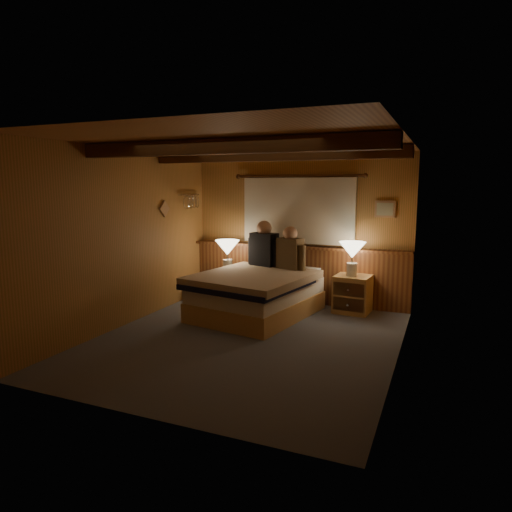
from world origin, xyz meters
The scene contains 19 objects.
floor centered at (0.00, 0.00, 0.00)m, with size 4.20×4.20×0.00m, color #474B55.
ceiling centered at (0.00, 0.00, 2.40)m, with size 4.20×4.20×0.00m, color #B98045.
wall_back centered at (0.00, 2.10, 1.20)m, with size 3.60×3.60×0.00m, color #B47440.
wall_left centered at (-1.80, 0.00, 1.20)m, with size 4.20×4.20×0.00m, color #B47440.
wall_right centered at (1.80, 0.00, 1.20)m, with size 4.20×4.20×0.00m, color #B47440.
wall_front centered at (0.00, -2.10, 1.20)m, with size 3.60×3.60×0.00m, color #B47440.
wainscot centered at (0.00, 2.04, 0.49)m, with size 3.60×0.23×0.94m.
curtain_window centered at (0.00, 2.03, 1.52)m, with size 2.18×0.09×1.11m.
ceiling_beams centered at (0.00, 0.15, 2.31)m, with size 3.60×1.65×0.16m.
coat_rail centered at (-1.72, 1.58, 1.67)m, with size 0.05×0.55×0.24m.
framed_print centered at (1.35, 2.08, 1.55)m, with size 0.30×0.04×0.25m.
bed centered at (-0.30, 1.03, 0.33)m, with size 1.73×2.08×0.64m.
nightstand_left centered at (-1.03, 1.54, 0.25)m, with size 0.49×0.44×0.51m.
nightstand_right centered at (0.97, 1.74, 0.28)m, with size 0.55×0.50×0.57m.
lamp_left centered at (-1.05, 1.58, 0.87)m, with size 0.40×0.40×0.52m.
lamp_right centered at (0.95, 1.70, 0.93)m, with size 0.39×0.39×0.51m.
person_left centered at (-0.45, 1.68, 0.93)m, with size 0.60×0.34×0.74m.
person_right centered at (0.03, 1.56, 0.90)m, with size 0.54×0.32×0.68m.
duffel_bag centered at (-1.45, 1.55, 0.14)m, with size 0.50×0.35×0.33m.
Camera 1 is at (2.21, -5.00, 1.91)m, focal length 32.00 mm.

